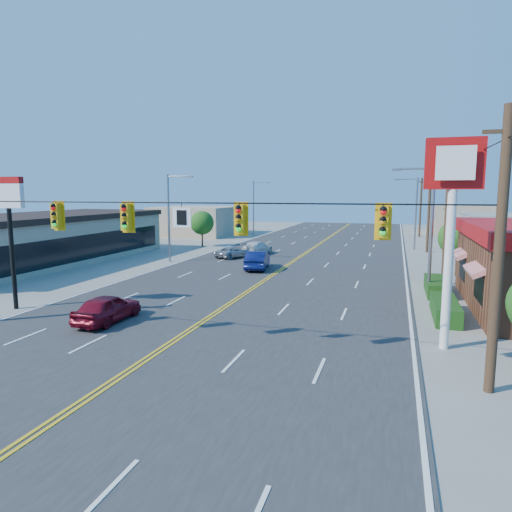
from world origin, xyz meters
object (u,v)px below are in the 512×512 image
(car_silver, at_px, (234,253))
(car_magenta, at_px, (108,309))
(car_white, at_px, (257,248))
(pizza_hut_sign, at_px, (9,215))
(kfc_pylon, at_px, (452,201))
(signal_span, at_px, (151,232))
(car_blue, at_px, (257,261))

(car_silver, bearing_deg, car_magenta, 118.94)
(car_magenta, xyz_separation_m, car_white, (-0.14, 25.73, -0.03))
(pizza_hut_sign, distance_m, car_silver, 22.85)
(kfc_pylon, height_order, car_silver, kfc_pylon)
(kfc_pylon, relative_size, pizza_hut_sign, 1.24)
(pizza_hut_sign, distance_m, car_white, 26.05)
(signal_span, bearing_deg, car_white, 98.86)
(car_magenta, xyz_separation_m, car_silver, (-1.60, 22.71, -0.14))
(car_blue, bearing_deg, car_white, -82.36)
(kfc_pylon, distance_m, car_blue, 21.36)
(car_magenta, bearing_deg, pizza_hut_sign, -7.19)
(kfc_pylon, bearing_deg, pizza_hut_sign, 180.00)
(car_blue, distance_m, car_silver, 7.03)
(pizza_hut_sign, distance_m, car_magenta, 7.96)
(pizza_hut_sign, xyz_separation_m, car_silver, (4.92, 21.83, -4.63))
(kfc_pylon, height_order, pizza_hut_sign, kfc_pylon)
(car_white, bearing_deg, kfc_pylon, 130.47)
(car_magenta, bearing_deg, car_white, -89.22)
(car_magenta, relative_size, car_blue, 0.88)
(car_magenta, height_order, car_white, car_magenta)
(signal_span, relative_size, kfc_pylon, 2.86)
(car_blue, bearing_deg, car_silver, -63.37)
(signal_span, xyz_separation_m, car_magenta, (-4.36, 3.12, -4.19))
(car_white, distance_m, car_silver, 3.36)
(kfc_pylon, height_order, car_blue, kfc_pylon)
(signal_span, xyz_separation_m, pizza_hut_sign, (-10.88, 4.00, 0.30))
(car_blue, xyz_separation_m, car_white, (-2.67, 8.70, -0.10))
(signal_span, relative_size, car_magenta, 6.00)
(kfc_pylon, distance_m, pizza_hut_sign, 22.02)
(kfc_pylon, xyz_separation_m, pizza_hut_sign, (-22.00, 0.00, -0.86))
(car_white, bearing_deg, signal_span, 107.18)
(car_white, bearing_deg, car_blue, 115.38)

